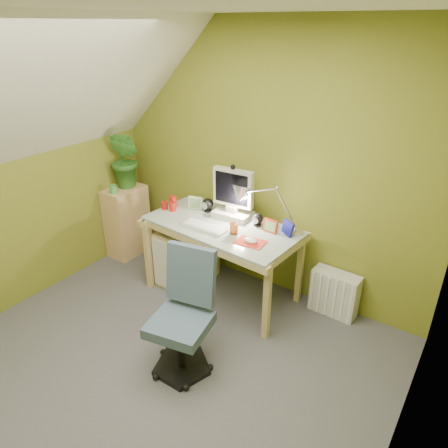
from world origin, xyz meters
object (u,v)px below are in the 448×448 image
Objects in this scene: potted_plant at (126,160)px; radiator at (334,293)px; monitor at (233,188)px; task_chair at (180,324)px; desk at (222,260)px; desk_lamp at (279,198)px; side_ledge at (127,221)px.

radiator is (2.25, 0.21, -0.86)m from potted_plant.
radiator is (0.98, 0.14, -0.81)m from monitor.
potted_plant is 0.73× the size of task_chair.
desk reaches higher than radiator.
desk_lamp is (0.45, 0.18, 0.66)m from desk.
monitor is 0.97× the size of desk_lamp.
radiator is (0.68, 1.27, -0.21)m from task_chair.
side_ledge is (-1.75, -0.12, -0.64)m from desk_lamp.
desk_lamp reaches higher than task_chair.
task_chair is (0.30, -0.95, 0.05)m from desk.
task_chair is at bearing -32.42° from side_ledge.
monitor is at bearing 2.96° from potted_plant.
side_ledge is at bearing -163.62° from desk_lamp.
side_ledge is at bearing -178.67° from desk.
task_chair is at bearing -34.11° from potted_plant.
potted_plant is 2.42m from radiator.
desk_lamp is 0.71× the size of task_chair.
task_chair is (1.60, -1.02, 0.03)m from side_ledge.
monitor reaches higher than radiator.
potted_plant is 1.48× the size of radiator.
desk_lamp reaches higher than monitor.
task_chair is (-0.15, -1.13, -0.61)m from desk_lamp.
desk_lamp is at bearing 2.19° from potted_plant.
task_chair reaches higher than side_ledge.
desk is 1.00m from task_chair.
potted_plant is at bearing 134.41° from task_chair.
radiator is (2.28, 0.26, -0.18)m from side_ledge.
desk_lamp reaches higher than desk.
side_ledge is (-1.30, -0.12, -0.63)m from monitor.
potted_plant is at bearing -165.22° from desk_lamp.
monitor is 1.32m from task_chair.
potted_plant reaches higher than desk.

